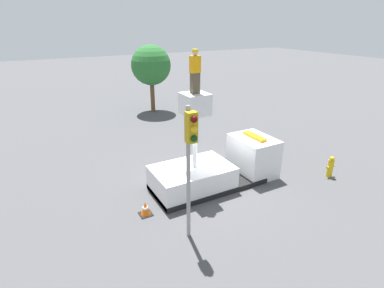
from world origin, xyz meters
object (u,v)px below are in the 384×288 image
Objects in this scene: traffic_light_pole at (190,150)px; tree_left_bg at (151,65)px; fire_hydrant at (330,167)px; traffic_cone_rear at (145,209)px; bucket_truck at (218,167)px; worker at (195,72)px.

tree_left_bg reaches higher than traffic_light_pole.
fire_hydrant is at bearing 4.76° from traffic_light_pole.
traffic_light_pole is 3.96m from traffic_cone_rear.
tree_left_bg reaches higher than bucket_truck.
tree_left_bg is (-3.38, 15.39, 3.38)m from fire_hydrant.
tree_left_bg is at bearing 72.75° from traffic_light_pole.
traffic_light_pole is 8.50× the size of traffic_cone_rear.
traffic_cone_rear is (-9.33, 1.41, -0.27)m from fire_hydrant.
fire_hydrant is 1.91× the size of traffic_cone_rear.
worker is (-1.26, 0.00, 4.59)m from bucket_truck.
traffic_light_pole is at bearing -107.25° from tree_left_bg.
fire_hydrant is (8.38, 0.70, -2.95)m from traffic_light_pole.
worker reaches higher than tree_left_bg.
traffic_cone_rear is (-2.72, -0.77, -5.17)m from worker.
traffic_cone_rear is at bearing 114.19° from traffic_light_pole.
fire_hydrant is 0.20× the size of tree_left_bg.
fire_hydrant is at bearing -77.61° from tree_left_bg.
tree_left_bg is at bearing 81.55° from bucket_truck.
worker is 0.36× the size of traffic_light_pole.
tree_left_bg is at bearing 66.98° from traffic_cone_rear.
bucket_truck is 4.09m from traffic_cone_rear.
worker is 0.31× the size of tree_left_bg.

